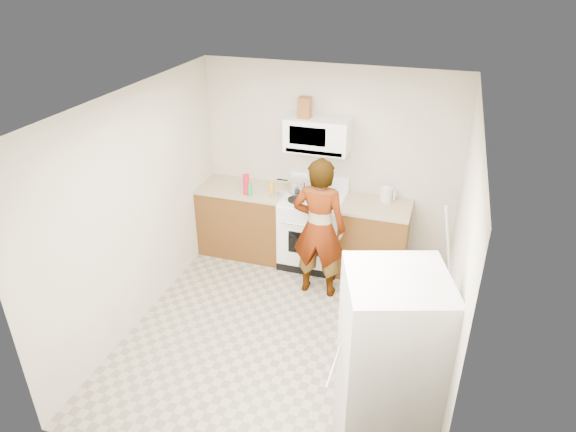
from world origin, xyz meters
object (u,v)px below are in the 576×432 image
at_px(microwave, 318,134).
at_px(saucepan, 298,185).
at_px(person, 319,228).
at_px(gas_range, 313,229).
at_px(fridge, 388,373).
at_px(kettle, 386,194).

distance_m(microwave, saucepan, 0.72).
xyz_separation_m(person, saucepan, (-0.47, 0.71, 0.17)).
bearing_deg(saucepan, gas_range, -23.09).
xyz_separation_m(microwave, saucepan, (-0.24, -0.03, -0.68)).
height_order(gas_range, microwave, microwave).
bearing_deg(microwave, fridge, -64.92).
bearing_deg(gas_range, fridge, -63.85).
relative_size(gas_range, microwave, 1.49).
distance_m(microwave, kettle, 1.10).
height_order(gas_range, saucepan, gas_range).
bearing_deg(saucepan, kettle, 3.07).
bearing_deg(kettle, saucepan, -174.83).
relative_size(gas_range, person, 0.67).
height_order(gas_range, person, person).
xyz_separation_m(microwave, fridge, (1.28, -2.73, -0.85)).
bearing_deg(gas_range, kettle, 10.59).
distance_m(microwave, person, 1.15).
distance_m(gas_range, person, 0.74).
xyz_separation_m(fridge, saucepan, (-1.52, 2.71, 0.17)).
xyz_separation_m(gas_range, microwave, (0.00, 0.13, 1.21)).
bearing_deg(kettle, fridge, -79.32).
bearing_deg(microwave, gas_range, -90.00).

